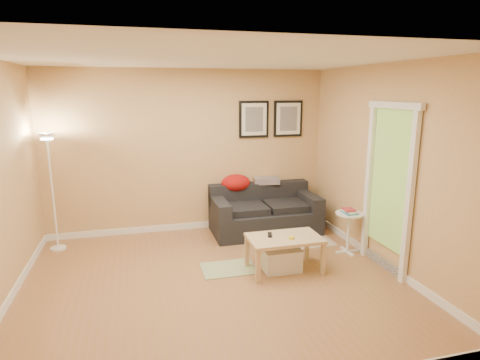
{
  "coord_description": "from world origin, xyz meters",
  "views": [
    {
      "loc": [
        -0.82,
        -4.39,
        2.26
      ],
      "look_at": [
        0.55,
        0.85,
        1.05
      ],
      "focal_mm": 30.02,
      "sensor_mm": 36.0,
      "label": 1
    }
  ],
  "objects_px": {
    "sofa": "(265,210)",
    "floor_lamp": "(53,196)",
    "coffee_table": "(284,254)",
    "side_table": "(348,233)",
    "book_stack": "(349,211)",
    "storage_bin": "(281,259)"
  },
  "relations": [
    {
      "from": "coffee_table",
      "to": "side_table",
      "type": "relative_size",
      "value": 1.56
    },
    {
      "from": "side_table",
      "to": "book_stack",
      "type": "relative_size",
      "value": 2.78
    },
    {
      "from": "coffee_table",
      "to": "book_stack",
      "type": "height_order",
      "value": "book_stack"
    },
    {
      "from": "floor_lamp",
      "to": "coffee_table",
      "type": "bearing_deg",
      "value": -27.34
    },
    {
      "from": "sofa",
      "to": "coffee_table",
      "type": "height_order",
      "value": "sofa"
    },
    {
      "from": "coffee_table",
      "to": "floor_lamp",
      "type": "bearing_deg",
      "value": 171.51
    },
    {
      "from": "coffee_table",
      "to": "side_table",
      "type": "height_order",
      "value": "side_table"
    },
    {
      "from": "book_stack",
      "to": "floor_lamp",
      "type": "bearing_deg",
      "value": 161.17
    },
    {
      "from": "storage_bin",
      "to": "book_stack",
      "type": "height_order",
      "value": "book_stack"
    },
    {
      "from": "sofa",
      "to": "floor_lamp",
      "type": "xyz_separation_m",
      "value": [
        -3.15,
        0.06,
        0.43
      ]
    },
    {
      "from": "coffee_table",
      "to": "storage_bin",
      "type": "xyz_separation_m",
      "value": [
        -0.03,
        0.03,
        -0.08
      ]
    },
    {
      "from": "book_stack",
      "to": "sofa",
      "type": "bearing_deg",
      "value": 125.05
    },
    {
      "from": "book_stack",
      "to": "floor_lamp",
      "type": "xyz_separation_m",
      "value": [
        -4.01,
        1.2,
        0.18
      ]
    },
    {
      "from": "book_stack",
      "to": "coffee_table",
      "type": "bearing_deg",
      "value": -165.82
    },
    {
      "from": "sofa",
      "to": "storage_bin",
      "type": "relative_size",
      "value": 3.53
    },
    {
      "from": "storage_bin",
      "to": "side_table",
      "type": "distance_m",
      "value": 1.16
    },
    {
      "from": "book_stack",
      "to": "side_table",
      "type": "bearing_deg",
      "value": 47.31
    },
    {
      "from": "side_table",
      "to": "floor_lamp",
      "type": "distance_m",
      "value": 4.22
    },
    {
      "from": "storage_bin",
      "to": "floor_lamp",
      "type": "distance_m",
      "value": 3.33
    },
    {
      "from": "coffee_table",
      "to": "side_table",
      "type": "distance_m",
      "value": 1.14
    },
    {
      "from": "storage_bin",
      "to": "floor_lamp",
      "type": "relative_size",
      "value": 0.28
    },
    {
      "from": "coffee_table",
      "to": "floor_lamp",
      "type": "distance_m",
      "value": 3.35
    }
  ]
}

